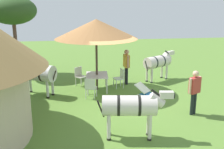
% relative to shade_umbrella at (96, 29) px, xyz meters
% --- Properties ---
extents(ground_plane, '(36.00, 36.00, 0.00)m').
position_rel_shade_umbrella_xyz_m(ground_plane, '(-1.57, -0.86, -2.81)').
color(ground_plane, '#598133').
extents(shade_umbrella, '(3.66, 3.66, 3.24)m').
position_rel_shade_umbrella_xyz_m(shade_umbrella, '(0.00, 0.00, 0.00)').
color(shade_umbrella, '#4B3831').
rests_on(shade_umbrella, ground_plane).
extents(patio_dining_table, '(1.29, 1.06, 0.74)m').
position_rel_shade_umbrella_xyz_m(patio_dining_table, '(-0.00, 0.00, -2.16)').
color(patio_dining_table, silver).
rests_on(patio_dining_table, ground_plane).
extents(patio_chair_near_lawn, '(0.52, 0.50, 0.90)m').
position_rel_shade_umbrella_xyz_m(patio_chair_near_lawn, '(0.24, -1.12, -2.29)').
color(patio_chair_near_lawn, silver).
rests_on(patio_chair_near_lawn, ground_plane).
extents(patio_chair_east_end, '(0.61, 0.61, 0.90)m').
position_rel_shade_umbrella_xyz_m(patio_chair_east_end, '(0.85, 0.76, -2.29)').
color(patio_chair_east_end, silver).
rests_on(patio_chair_east_end, ground_plane).
extents(patio_chair_west_end, '(0.54, 0.55, 0.90)m').
position_rel_shade_umbrella_xyz_m(patio_chair_west_end, '(-1.09, 0.36, -2.29)').
color(patio_chair_west_end, silver).
rests_on(patio_chair_west_end, ground_plane).
extents(guest_beside_umbrella, '(0.61, 0.26, 1.73)m').
position_rel_shade_umbrella_xyz_m(guest_beside_umbrella, '(0.76, -1.52, -1.77)').
color(guest_beside_umbrella, black).
rests_on(guest_beside_umbrella, ground_plane).
extents(standing_watcher, '(0.39, 0.53, 1.64)m').
position_rel_shade_umbrella_xyz_m(standing_watcher, '(-3.26, -3.22, -1.83)').
color(standing_watcher, black).
rests_on(standing_watcher, ground_plane).
extents(striped_lounge_chair, '(0.94, 0.95, 0.61)m').
position_rel_shade_umbrella_xyz_m(striped_lounge_chair, '(-1.42, -1.93, -2.56)').
color(striped_lounge_chair, teal).
rests_on(striped_lounge_chair, ground_plane).
extents(zebra_nearest_camera, '(0.83, 2.27, 1.55)m').
position_rel_shade_umbrella_xyz_m(zebra_nearest_camera, '(-4.65, -0.62, -1.80)').
color(zebra_nearest_camera, silver).
rests_on(zebra_nearest_camera, ground_plane).
extents(zebra_by_umbrella, '(1.32, 1.91, 1.51)m').
position_rel_shade_umbrella_xyz_m(zebra_by_umbrella, '(1.18, -3.26, -1.84)').
color(zebra_by_umbrella, silver).
rests_on(zebra_by_umbrella, ground_plane).
extents(zebra_toward_hut, '(1.35, 1.99, 1.53)m').
position_rel_shade_umbrella_xyz_m(zebra_toward_hut, '(-0.29, 2.63, -1.81)').
color(zebra_toward_hut, silver).
rests_on(zebra_toward_hut, ground_plane).
extents(acacia_tree_far_lawn, '(2.51, 2.51, 4.26)m').
position_rel_shade_umbrella_xyz_m(acacia_tree_far_lawn, '(3.45, 4.15, 0.67)').
color(acacia_tree_far_lawn, brown).
rests_on(acacia_tree_far_lawn, ground_plane).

